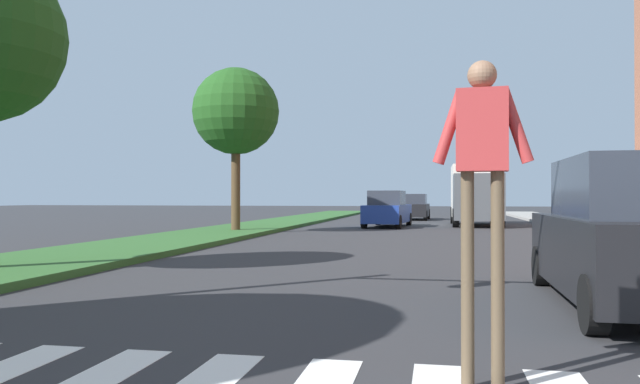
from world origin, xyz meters
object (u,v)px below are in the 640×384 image
pedestrian_performer (482,170)px  sedan_distant (414,208)px  suv_crossing (633,237)px  truck_box_delivery (475,193)px  sedan_midblock (387,210)px  tree_far (236,112)px

pedestrian_performer → sedan_distant: bearing=92.9°
suv_crossing → sedan_distant: size_ratio=1.02×
truck_box_delivery → sedan_midblock: bearing=-150.9°
suv_crossing → truck_box_delivery: truck_box_delivery is taller
suv_crossing → tree_far: bearing=125.3°
tree_far → sedan_distant: tree_far is taller
tree_far → truck_box_delivery: size_ratio=1.04×
sedan_distant → truck_box_delivery: size_ratio=0.73×
sedan_distant → tree_far: bearing=-111.8°
tree_far → suv_crossing: tree_far is taller
tree_far → truck_box_delivery: tree_far is taller
pedestrian_performer → suv_crossing: (2.19, 3.88, -0.73)m
tree_far → pedestrian_performer: 20.53m
sedan_midblock → sedan_distant: 9.83m
pedestrian_performer → truck_box_delivery: 27.41m
tree_far → sedan_distant: bearing=68.2°
suv_crossing → sedan_midblock: 21.65m
sedan_distant → suv_crossing: bearing=-82.7°
sedan_distant → truck_box_delivery: bearing=-65.6°
suv_crossing → sedan_midblock: (-4.86, 21.09, -0.12)m
pedestrian_performer → sedan_distant: pedestrian_performer is taller
sedan_midblock → tree_far: bearing=-130.7°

